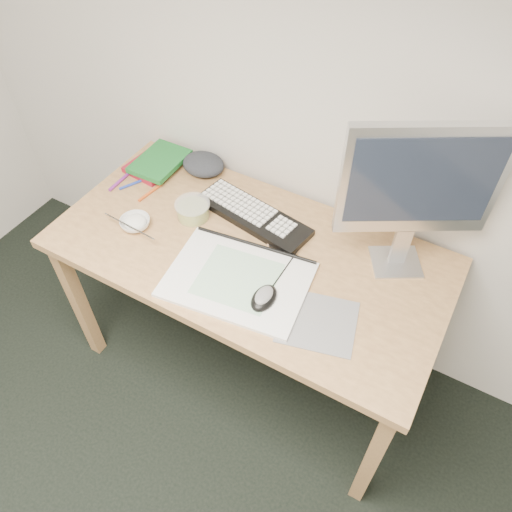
{
  "coord_description": "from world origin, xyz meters",
  "views": [
    {
      "loc": [
        0.44,
        0.41,
        2.04
      ],
      "look_at": [
        -0.1,
        1.36,
        0.83
      ],
      "focal_mm": 35.0,
      "sensor_mm": 36.0,
      "label": 1
    }
  ],
  "objects_px": {
    "keyboard": "(253,216)",
    "monitor": "(420,185)",
    "desk": "(248,265)",
    "sketchpad": "(238,279)",
    "rice_bowl": "(135,223)"
  },
  "relations": [
    {
      "from": "desk",
      "to": "sketchpad",
      "type": "bearing_deg",
      "value": -73.32
    },
    {
      "from": "sketchpad",
      "to": "keyboard",
      "type": "height_order",
      "value": "keyboard"
    },
    {
      "from": "desk",
      "to": "rice_bowl",
      "type": "bearing_deg",
      "value": -165.98
    },
    {
      "from": "desk",
      "to": "rice_bowl",
      "type": "relative_size",
      "value": 12.68
    },
    {
      "from": "keyboard",
      "to": "rice_bowl",
      "type": "distance_m",
      "value": 0.43
    },
    {
      "from": "sketchpad",
      "to": "keyboard",
      "type": "bearing_deg",
      "value": 102.53
    },
    {
      "from": "desk",
      "to": "monitor",
      "type": "distance_m",
      "value": 0.67
    },
    {
      "from": "desk",
      "to": "keyboard",
      "type": "xyz_separation_m",
      "value": [
        -0.06,
        0.15,
        0.1
      ]
    },
    {
      "from": "keyboard",
      "to": "monitor",
      "type": "bearing_deg",
      "value": 15.38
    },
    {
      "from": "rice_bowl",
      "to": "sketchpad",
      "type": "bearing_deg",
      "value": -4.39
    },
    {
      "from": "monitor",
      "to": "rice_bowl",
      "type": "bearing_deg",
      "value": 168.25
    },
    {
      "from": "desk",
      "to": "rice_bowl",
      "type": "distance_m",
      "value": 0.44
    },
    {
      "from": "keyboard",
      "to": "rice_bowl",
      "type": "height_order",
      "value": "rice_bowl"
    },
    {
      "from": "keyboard",
      "to": "monitor",
      "type": "relative_size",
      "value": 0.83
    },
    {
      "from": "keyboard",
      "to": "monitor",
      "type": "height_order",
      "value": "monitor"
    }
  ]
}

